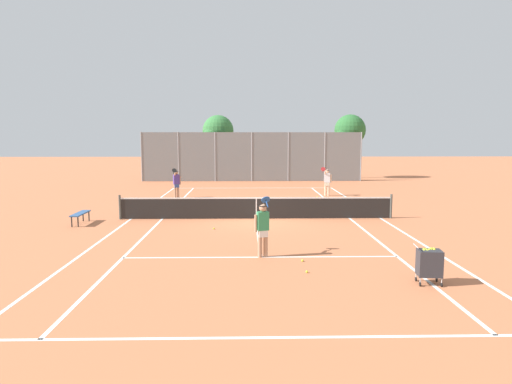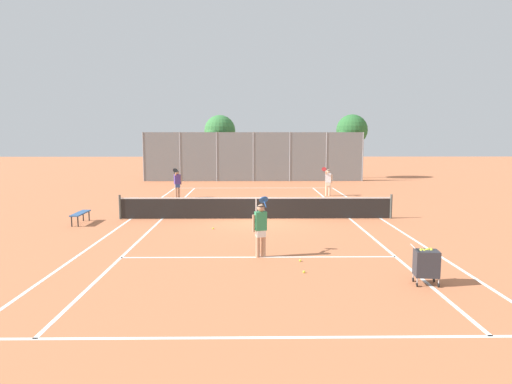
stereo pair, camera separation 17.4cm
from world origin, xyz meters
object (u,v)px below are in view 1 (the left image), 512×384
player_far_right (327,181)px  ball_cart (429,263)px  tree_behind_right (349,131)px  courtside_bench (80,214)px  player_far_left (176,182)px  loose_tennis_ball_3 (303,260)px  loose_tennis_ball_2 (176,204)px  tree_behind_left (217,132)px  loose_tennis_ball_0 (317,197)px  tennis_net (256,207)px  loose_tennis_ball_1 (357,213)px  loose_tennis_ball_5 (307,272)px  player_near_side (263,227)px  loose_tennis_ball_4 (214,228)px

player_far_right → ball_cart: bearing=-91.4°
ball_cart → tree_behind_right: bearing=81.4°
courtside_bench → tree_behind_right: (15.63, 20.27, 3.63)m
player_far_left → loose_tennis_ball_3: 14.91m
loose_tennis_ball_2 → tree_behind_left: (1.22, 15.86, 3.93)m
player_far_right → loose_tennis_ball_0: size_ratio=26.88×
tennis_net → loose_tennis_ball_3: bearing=-80.2°
tree_behind_right → loose_tennis_ball_1: bearing=-101.2°
courtside_bench → loose_tennis_ball_3: bearing=-34.6°
loose_tennis_ball_5 → tree_behind_left: (-4.14, 28.15, 3.93)m
player_near_side → loose_tennis_ball_5: bearing=-55.9°
loose_tennis_ball_5 → tree_behind_left: size_ratio=0.01×
loose_tennis_ball_3 → courtside_bench: (-8.49, 5.87, 0.38)m
player_far_left → loose_tennis_ball_0: player_far_left is taller
loose_tennis_ball_2 → loose_tennis_ball_3: (5.38, -11.18, 0.00)m
loose_tennis_ball_4 → tree_behind_right: (10.04, 21.47, 4.01)m
loose_tennis_ball_5 → tree_behind_right: (7.16, 27.24, 4.01)m
loose_tennis_ball_3 → loose_tennis_ball_5: size_ratio=1.00×
loose_tennis_ball_2 → tree_behind_right: bearing=50.1°
player_far_left → tennis_net: bearing=-56.5°
player_far_right → loose_tennis_ball_4: (-6.16, -9.87, -0.89)m
loose_tennis_ball_0 → loose_tennis_ball_3: same height
loose_tennis_ball_0 → loose_tennis_ball_4: size_ratio=1.00×
player_far_right → tree_behind_left: 14.86m
player_near_side → player_far_right: 14.66m
tree_behind_right → loose_tennis_ball_5: bearing=-104.7°
player_far_left → tree_behind_left: 13.74m
courtside_bench → loose_tennis_ball_4: bearing=-12.2°
loose_tennis_ball_0 → ball_cart: bearing=-88.9°
loose_tennis_ball_4 → tree_behind_left: (-1.26, 22.38, 3.93)m
tennis_net → courtside_bench: tennis_net is taller
player_far_left → tree_behind_left: bearing=83.3°
loose_tennis_ball_0 → loose_tennis_ball_4: 10.65m
ball_cart → loose_tennis_ball_4: 8.87m
player_near_side → tree_behind_left: tree_behind_left is taller
tree_behind_left → loose_tennis_ball_5: bearing=-81.6°
player_far_left → loose_tennis_ball_1: (9.28, -5.60, -0.89)m
player_far_left → player_far_right: (8.98, 0.80, 0.00)m
loose_tennis_ball_4 → tree_behind_right: tree_behind_right is taller
ball_cart → player_far_right: 16.61m
tennis_net → loose_tennis_ball_5: size_ratio=181.82×
loose_tennis_ball_0 → loose_tennis_ball_5: size_ratio=1.00×
player_far_right → tree_behind_right: bearing=71.5°
player_far_right → loose_tennis_ball_4: player_far_right is taller
ball_cart → loose_tennis_ball_3: size_ratio=14.58×
player_near_side → loose_tennis_ball_3: size_ratio=26.88×
loose_tennis_ball_0 → tree_behind_left: (-6.72, 13.24, 3.93)m
loose_tennis_ball_4 → ball_cart: bearing=-49.4°
tree_behind_left → loose_tennis_ball_1: bearing=-67.8°
loose_tennis_ball_2 → loose_tennis_ball_1: bearing=-18.8°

